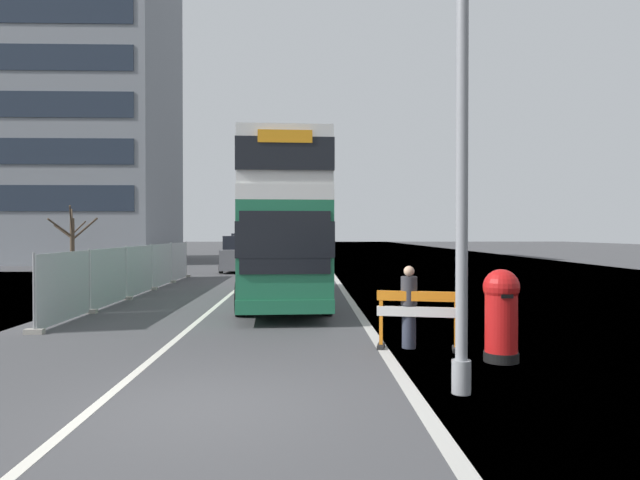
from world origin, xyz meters
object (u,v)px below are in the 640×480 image
Objects in this scene: lamppost_foreground at (462,119)px; car_receding_mid at (245,250)px; double_decker_bus at (282,223)px; roadworks_barrier at (418,312)px; red_pillar_postbox at (501,311)px; car_oncoming_near at (238,255)px; car_far_side at (295,247)px; car_receding_far at (261,248)px; pedestrian_at_kerb at (409,307)px.

lamppost_foreground is 34.20m from car_receding_mid.
roadworks_barrier is (3.10, -8.20, -1.98)m from double_decker_bus.
car_oncoming_near is at bearing 107.71° from red_pillar_postbox.
lamppost_foreground reaches higher than car_far_side.
lamppost_foreground is at bearing -122.87° from red_pillar_postbox.
car_far_side is at bearing 95.54° from red_pillar_postbox.
roadworks_barrier is at bearing -80.70° from car_receding_far.
lamppost_foreground reaches higher than double_decker_bus.
roadworks_barrier is at bearing -77.44° from car_receding_mid.
pedestrian_at_kerb is at bearing -86.10° from car_far_side.
lamppost_foreground is 4.58m from roadworks_barrier.
red_pillar_postbox is at bearing -40.51° from pedestrian_at_kerb.
car_receding_mid is at bearing 101.43° from lamppost_foreground.
double_decker_bus is 6.62× the size of pedestrian_at_kerb.
car_oncoming_near is 0.99× the size of car_receding_mid.
lamppost_foreground is at bearing -86.17° from car_far_side.
red_pillar_postbox is 25.37m from car_oncoming_near.
car_far_side is at bearing 74.01° from car_receding_far.
car_receding_far is (0.59, 7.28, -0.03)m from car_receding_mid.
car_receding_far is at bearing 95.92° from double_decker_bus.
car_far_side is at bearing 78.76° from car_receding_mid.
car_oncoming_near is (-6.39, 23.06, 0.26)m from roadworks_barrier.
car_receding_mid is 7.30m from car_receding_far.
car_receding_mid is at bearing -101.24° from car_far_side.
double_decker_bus is 8.98m from roadworks_barrier.
double_decker_bus is at bearing -80.64° from car_receding_mid.
roadworks_barrier is at bearing 90.22° from lamppost_foreground.
car_receding_mid is 17.31m from car_far_side.
double_decker_bus is at bearing 110.13° from pedestrian_at_kerb.
car_receding_mid is (-8.07, 31.36, 0.14)m from red_pillar_postbox.
car_receding_mid is at bearing 99.36° from double_decker_bus.
lamppost_foreground reaches higher than car_receding_far.
car_oncoming_near is at bearing -97.13° from car_far_side.
double_decker_bus is 39.08m from car_far_side.
lamppost_foreground reaches higher than pedestrian_at_kerb.
red_pillar_postbox is 48.57m from car_far_side.
roadworks_barrier is at bearing -85.93° from car_far_side.
car_receding_far reaches higher than car_oncoming_near.
roadworks_barrier is at bearing 140.11° from red_pillar_postbox.
car_receding_far reaches higher than pedestrian_at_kerb.
double_decker_bus is 6.57× the size of red_pillar_postbox.
roadworks_barrier is (-1.33, 1.11, -0.18)m from red_pillar_postbox.
red_pillar_postbox is at bearing -64.53° from double_decker_bus.
double_decker_bus is at bearing 105.36° from lamppost_foreground.
roadworks_barrier is 0.39× the size of car_receding_mid.
double_decker_bus reaches higher than car_receding_mid.
car_far_side is at bearing 82.87° from car_oncoming_near.
car_oncoming_near is at bearing 105.22° from pedestrian_at_kerb.
double_decker_bus is 8.76m from pedestrian_at_kerb.
lamppost_foreground is (3.12, -11.34, 1.35)m from double_decker_bus.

